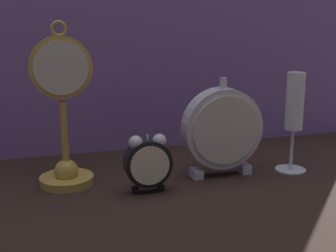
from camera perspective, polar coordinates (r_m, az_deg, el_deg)
name	(u,v)px	position (r m, az deg, el deg)	size (l,w,h in m)	color
ground_plane	(181,197)	(0.85, 1.54, -8.63)	(4.00, 4.00, 0.00)	black
fabric_backdrop_drape	(138,15)	(1.10, -3.72, 13.38)	(1.26, 0.01, 0.64)	#8460A8
pocket_watch_on_stand	(64,124)	(0.90, -12.58, 0.30)	(0.11, 0.10, 0.31)	gold
alarm_clock_twin_bell	(148,161)	(0.86, -2.46, -4.26)	(0.09, 0.03, 0.11)	black
mantel_clock_silver	(222,129)	(0.94, 6.63, -0.37)	(0.16, 0.04, 0.20)	silver
champagne_flute	(294,111)	(0.99, 15.13, 1.77)	(0.06, 0.06, 0.21)	silver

